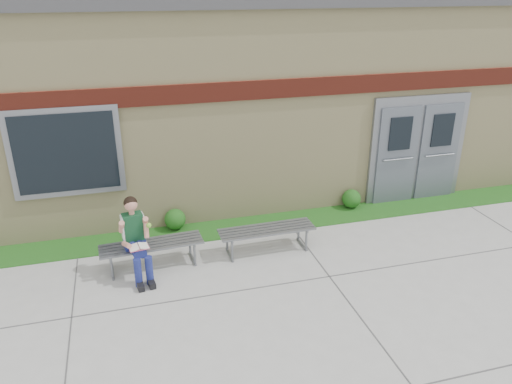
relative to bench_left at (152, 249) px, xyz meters
name	(u,v)px	position (x,y,z in m)	size (l,w,h in m)	color
ground	(281,304)	(1.75, -1.60, -0.34)	(80.00, 80.00, 0.00)	#9E9E99
grass_strip	(239,227)	(1.75, 1.00, -0.33)	(16.00, 0.80, 0.02)	#144813
school_building	(205,87)	(1.75, 4.39, 1.76)	(16.20, 6.22, 4.20)	beige
bench_left	(152,249)	(0.00, 0.00, 0.00)	(1.72, 0.57, 0.44)	slate
bench_right	(267,234)	(2.00, 0.00, 0.00)	(1.71, 0.50, 0.44)	slate
girl	(136,237)	(-0.24, -0.20, 0.36)	(0.52, 0.84, 1.34)	navy
shrub_mid	(175,219)	(0.53, 1.25, -0.12)	(0.40, 0.40, 0.40)	#144813
shrub_east	(351,199)	(4.24, 1.25, -0.12)	(0.39, 0.39, 0.39)	#144813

